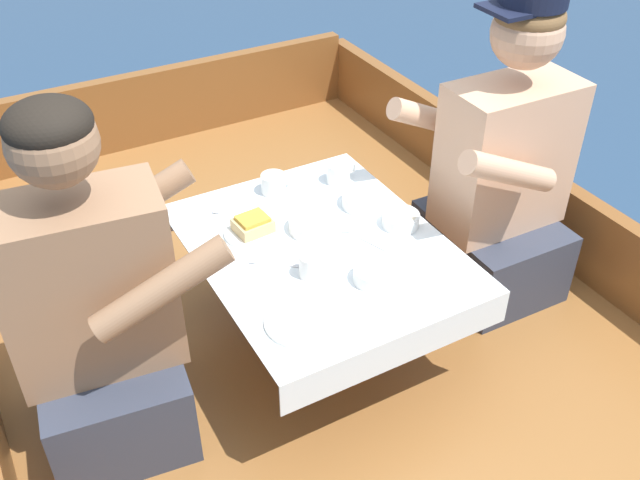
% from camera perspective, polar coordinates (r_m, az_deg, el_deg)
% --- Properties ---
extents(ground_plane, '(60.00, 60.00, 0.00)m').
position_cam_1_polar(ground_plane, '(2.51, -0.28, -12.08)').
color(ground_plane, navy).
extents(boat_deck, '(2.00, 3.07, 0.28)m').
position_cam_1_polar(boat_deck, '(2.41, -0.29, -9.88)').
color(boat_deck, brown).
rests_on(boat_deck, ground_plane).
extents(gunwale_starboard, '(0.06, 3.07, 0.29)m').
position_cam_1_polar(gunwale_starboard, '(2.72, 17.96, 2.05)').
color(gunwale_starboard, brown).
rests_on(gunwale_starboard, boat_deck).
extents(bow_coaming, '(1.88, 0.06, 0.34)m').
position_cam_1_polar(bow_coaming, '(3.39, -12.92, 10.46)').
color(bow_coaming, brown).
rests_on(bow_coaming, boat_deck).
extents(cockpit_table, '(0.68, 0.85, 0.37)m').
position_cam_1_polar(cockpit_table, '(2.07, 0.00, -1.22)').
color(cockpit_table, '#B2B2B7').
rests_on(cockpit_table, boat_deck).
extents(person_port, '(0.56, 0.49, 0.98)m').
position_cam_1_polar(person_port, '(1.87, -17.31, -5.86)').
color(person_port, '#333847').
rests_on(person_port, boat_deck).
extents(person_starboard, '(0.53, 0.45, 1.03)m').
position_cam_1_polar(person_starboard, '(2.34, 14.22, 4.76)').
color(person_starboard, '#333847').
rests_on(person_starboard, boat_deck).
extents(plate_sandwich, '(0.17, 0.17, 0.01)m').
position_cam_1_polar(plate_sandwich, '(2.11, -5.35, 0.66)').
color(plate_sandwich, white).
rests_on(plate_sandwich, cockpit_table).
extents(plate_bread, '(0.21, 0.21, 0.01)m').
position_cam_1_polar(plate_bread, '(1.80, -1.23, -6.45)').
color(plate_bread, white).
rests_on(plate_bread, cockpit_table).
extents(sandwich, '(0.11, 0.10, 0.05)m').
position_cam_1_polar(sandwich, '(2.09, -5.39, 1.27)').
color(sandwich, tan).
rests_on(sandwich, plate_sandwich).
extents(bowl_port_near, '(0.11, 0.11, 0.04)m').
position_cam_1_polar(bowl_port_near, '(2.14, 6.49, 1.69)').
color(bowl_port_near, white).
rests_on(bowl_port_near, cockpit_table).
extents(bowl_starboard_near, '(0.15, 0.15, 0.04)m').
position_cam_1_polar(bowl_starboard_near, '(2.22, 3.68, 3.32)').
color(bowl_starboard_near, white).
rests_on(bowl_starboard_near, cockpit_table).
extents(bowl_center_far, '(0.12, 0.12, 0.04)m').
position_cam_1_polar(bowl_center_far, '(1.92, 4.45, -2.69)').
color(bowl_center_far, white).
rests_on(bowl_center_far, cockpit_table).
extents(bowl_port_far, '(0.15, 0.15, 0.04)m').
position_cam_1_polar(bowl_port_far, '(2.10, -0.51, 1.35)').
color(bowl_port_far, white).
rests_on(bowl_port_far, cockpit_table).
extents(coffee_cup_port, '(0.10, 0.08, 0.07)m').
position_cam_1_polar(coffee_cup_port, '(2.32, 1.50, 5.42)').
color(coffee_cup_port, white).
rests_on(coffee_cup_port, cockpit_table).
extents(coffee_cup_starboard, '(0.09, 0.06, 0.07)m').
position_cam_1_polar(coffee_cup_starboard, '(1.92, -0.70, -2.00)').
color(coffee_cup_starboard, white).
rests_on(coffee_cup_starboard, cockpit_table).
extents(coffee_cup_center, '(0.11, 0.08, 0.06)m').
position_cam_1_polar(coffee_cup_center, '(2.27, -3.72, 4.56)').
color(coffee_cup_center, white).
rests_on(coffee_cup_center, cockpit_table).
extents(utensil_spoon_center, '(0.17, 0.06, 0.01)m').
position_cam_1_polar(utensil_spoon_center, '(2.22, -7.13, 2.46)').
color(utensil_spoon_center, silver).
rests_on(utensil_spoon_center, cockpit_table).
extents(utensil_spoon_port, '(0.14, 0.12, 0.01)m').
position_cam_1_polar(utensil_spoon_port, '(1.99, -4.10, -1.80)').
color(utensil_spoon_port, silver).
rests_on(utensil_spoon_port, cockpit_table).
extents(utensil_spoon_starboard, '(0.07, 0.16, 0.01)m').
position_cam_1_polar(utensil_spoon_starboard, '(2.09, 2.99, 0.39)').
color(utensil_spoon_starboard, silver).
rests_on(utensil_spoon_starboard, cockpit_table).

